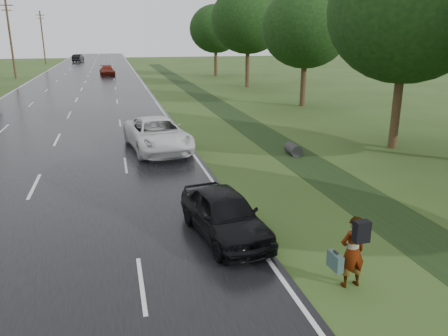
% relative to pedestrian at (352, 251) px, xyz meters
% --- Properties ---
extents(road, '(14.00, 180.00, 0.04)m').
position_rel_pedestrian_xyz_m(road, '(-8.18, 46.18, -0.88)').
color(road, black).
rests_on(road, ground).
extents(edge_stripe_east, '(0.12, 180.00, 0.01)m').
position_rel_pedestrian_xyz_m(edge_stripe_east, '(-1.43, 46.18, -0.85)').
color(edge_stripe_east, silver).
rests_on(edge_stripe_east, road).
extents(edge_stripe_west, '(0.12, 180.00, 0.01)m').
position_rel_pedestrian_xyz_m(edge_stripe_west, '(-14.93, 46.18, -0.85)').
color(edge_stripe_west, silver).
rests_on(edge_stripe_west, road).
extents(center_line, '(0.12, 180.00, 0.01)m').
position_rel_pedestrian_xyz_m(center_line, '(-8.18, 46.18, -0.85)').
color(center_line, silver).
rests_on(center_line, road).
extents(drainage_ditch, '(2.20, 120.00, 0.56)m').
position_rel_pedestrian_xyz_m(drainage_ditch, '(3.32, 19.89, -0.86)').
color(drainage_ditch, black).
rests_on(drainage_ditch, ground).
extents(utility_pole_far, '(1.60, 0.26, 10.00)m').
position_rel_pedestrian_xyz_m(utility_pole_far, '(-17.38, 56.18, 4.30)').
color(utility_pole_far, '#392417').
rests_on(utility_pole_far, ground).
extents(utility_pole_distant, '(1.60, 0.26, 10.00)m').
position_rel_pedestrian_xyz_m(utility_pole_distant, '(-17.38, 86.18, 4.30)').
color(utility_pole_distant, '#392417').
rests_on(utility_pole_distant, ground).
extents(tree_east_b, '(7.60, 7.60, 10.11)m').
position_rel_pedestrian_xyz_m(tree_east_b, '(8.82, 11.18, 5.78)').
color(tree_east_b, '#392417').
rests_on(tree_east_b, ground).
extents(tree_east_c, '(7.00, 7.00, 9.29)m').
position_rel_pedestrian_xyz_m(tree_east_c, '(10.02, 25.18, 5.24)').
color(tree_east_c, '#392417').
rests_on(tree_east_c, ground).
extents(tree_east_d, '(8.00, 8.00, 10.76)m').
position_rel_pedestrian_xyz_m(tree_east_d, '(9.62, 39.18, 6.25)').
color(tree_east_d, '#392417').
rests_on(tree_east_d, ground).
extents(tree_east_f, '(7.20, 7.20, 9.62)m').
position_rel_pedestrian_xyz_m(tree_east_f, '(9.32, 53.18, 5.47)').
color(tree_east_f, '#392417').
rests_on(tree_east_f, ground).
extents(pedestrian, '(0.80, 0.69, 1.74)m').
position_rel_pedestrian_xyz_m(pedestrian, '(0.00, 0.00, 0.00)').
color(pedestrian, '#A5998C').
rests_on(pedestrian, ground).
extents(white_pickup, '(3.34, 5.98, 1.58)m').
position_rel_pedestrian_xyz_m(white_pickup, '(-2.99, 13.57, -0.07)').
color(white_pickup, silver).
rests_on(white_pickup, road).
extents(dark_sedan, '(2.20, 4.23, 1.38)m').
position_rel_pedestrian_xyz_m(dark_sedan, '(-2.18, 3.18, -0.17)').
color(dark_sedan, black).
rests_on(dark_sedan, road).
extents(far_car_red, '(2.32, 4.85, 1.36)m').
position_rel_pedestrian_xyz_m(far_car_red, '(-5.53, 57.44, -0.18)').
color(far_car_red, maroon).
rests_on(far_car_red, road).
extents(far_car_dark, '(2.35, 4.99, 1.58)m').
position_rel_pedestrian_xyz_m(far_car_dark, '(-11.63, 92.70, -0.07)').
color(far_car_dark, black).
rests_on(far_car_dark, road).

